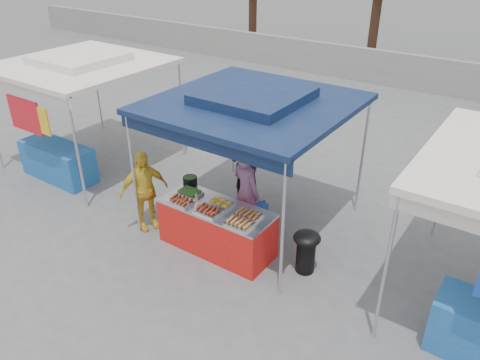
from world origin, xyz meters
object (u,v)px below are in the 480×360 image
Objects in this scene: vendor_table at (217,228)px; helper_man at (247,162)px; vendor_woman at (246,192)px; cooking_pot at (190,181)px; customer_person at (144,191)px; wok_burner at (306,248)px.

helper_man is (-0.49, 1.66, 0.44)m from vendor_table.
helper_man is (-0.62, 0.95, 0.03)m from vendor_woman.
cooking_pot is 0.17× the size of customer_person.
customer_person is at bearing -171.98° from vendor_table.
helper_man reaches higher than vendor_woman.
customer_person reaches higher than wok_burner.
cooking_pot is 0.15× the size of vendor_woman.
vendor_woman is 1.86m from customer_person.
helper_man is at bearing -2.44° from customer_person.
vendor_woman is at bearing 124.46° from helper_man.
vendor_woman is at bearing 20.30° from cooking_pot.
helper_man reaches higher than cooking_pot.
vendor_woman reaches higher than cooking_pot.
helper_man is 2.13m from customer_person.
cooking_pot is (-0.86, 0.35, 0.50)m from vendor_table.
vendor_table is 2.66× the size of wok_burner.
vendor_woman is (0.99, 0.37, -0.09)m from cooking_pot.
helper_man reaches higher than vendor_table.
customer_person is at bearing 63.40° from helper_man.
customer_person is at bearing 171.41° from wok_burner.
vendor_table is 7.77× the size of cooking_pot.
vendor_table is 1.54m from customer_person.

